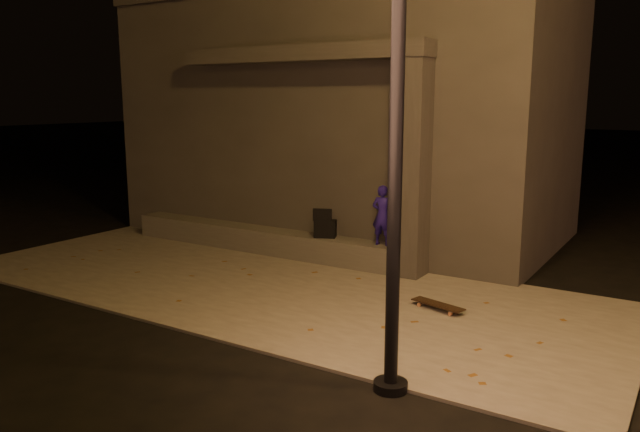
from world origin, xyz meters
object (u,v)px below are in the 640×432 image
Objects in this scene: skateboard at (438,305)px; backpack at (325,227)px; skateboarder at (382,215)px; column at (411,169)px.

backpack is at bearing 167.28° from skateboard.
skateboarder reaches higher than skateboard.
skateboarder is 2.35m from skateboard.
backpack is 3.18m from skateboard.
skateboard is at bearing 135.82° from skateboarder.
backpack is 0.65× the size of skateboard.
skateboard is (1.12, -1.45, -1.73)m from column.
skateboard is (1.62, -1.45, -0.90)m from skateboarder.
column is 6.61× the size of backpack.
column reaches higher than skateboard.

